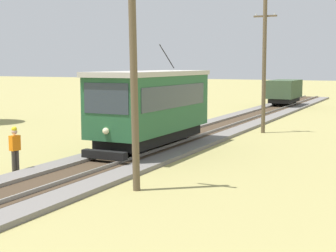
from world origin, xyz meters
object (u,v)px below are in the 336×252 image
object	(u,v)px
freight_car	(285,91)
red_tram	(152,105)
utility_pole_near_tram	(134,62)
utility_pole_mid	(264,66)
track_worker	(15,147)

from	to	relation	value
freight_car	red_tram	bearing A→B (deg)	-89.99
utility_pole_near_tram	utility_pole_mid	size ratio (longest dim) A/B	1.04
utility_pole_near_tram	track_worker	xyz separation A→B (m)	(-5.56, 0.53, -3.22)
utility_pole_near_tram	utility_pole_mid	bearing A→B (deg)	90.00
utility_pole_near_tram	utility_pole_mid	world-z (taller)	utility_pole_near_tram
red_tram	utility_pole_mid	distance (m)	9.30
red_tram	track_worker	size ratio (longest dim) A/B	4.79
freight_car	utility_pole_near_tram	bearing A→B (deg)	-84.95
freight_car	utility_pole_mid	bearing A→B (deg)	-80.86
red_tram	freight_car	xyz separation A→B (m)	(-0.00, 27.66, -0.64)
utility_pole_near_tram	utility_pole_mid	distance (m)	15.68
red_tram	utility_pole_mid	xyz separation A→B (m)	(3.07, 8.58, 1.86)
freight_car	track_worker	bearing A→B (deg)	-94.16
red_tram	track_worker	bearing A→B (deg)	-110.78
utility_pole_mid	track_worker	world-z (taller)	utility_pole_mid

